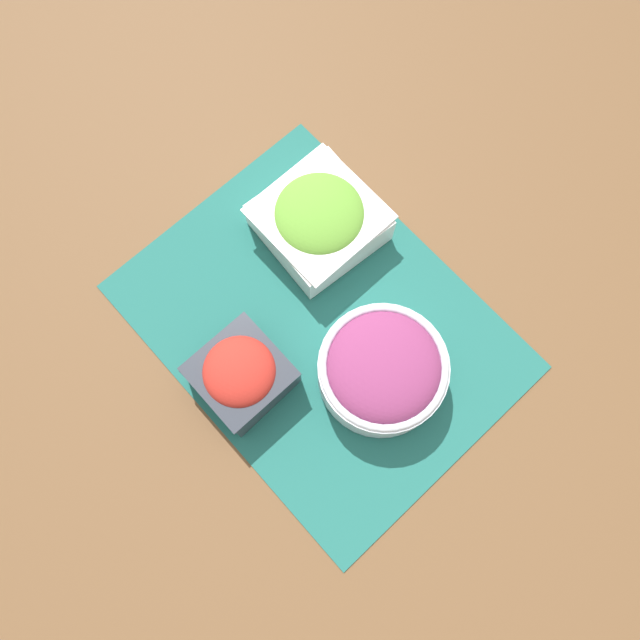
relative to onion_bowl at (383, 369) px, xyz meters
name	(u,v)px	position (x,y,z in m)	size (l,w,h in m)	color
ground_plane	(320,326)	(0.11, 0.01, -0.05)	(3.00, 3.00, 0.00)	brown
placemat	(320,326)	(0.11, 0.01, -0.05)	(0.54, 0.41, 0.00)	#236B60
onion_bowl	(383,369)	(0.00, 0.00, 0.00)	(0.18, 0.18, 0.09)	silver
lettuce_bowl	(319,220)	(0.22, -0.09, -0.01)	(0.17, 0.17, 0.08)	white
tomato_bowl	(241,374)	(0.13, 0.15, 0.00)	(0.12, 0.12, 0.08)	#333842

